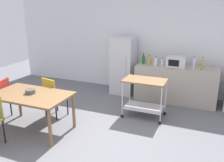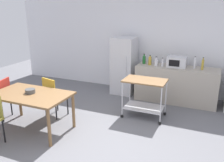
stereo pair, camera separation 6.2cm
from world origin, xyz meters
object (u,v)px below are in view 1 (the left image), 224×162
(bottle_sesame_oil, at_px, (194,63))
(dining_table, at_px, (31,98))
(chair_mustard, at_px, (53,94))
(bottle_olive_oil, at_px, (162,63))
(bottle_vinegar, at_px, (202,64))
(fruit_bowl, at_px, (30,91))
(bottle_soy_sauce, at_px, (143,60))
(refrigerator, at_px, (123,66))
(kitchen_cart, at_px, (145,92))
(chair_red, at_px, (0,96))
(microwave, at_px, (176,62))
(bottle_wine, at_px, (156,62))
(bottle_soda, at_px, (149,61))

(bottle_sesame_oil, bearing_deg, dining_table, -135.89)
(chair_mustard, distance_m, bottle_olive_oil, 2.75)
(bottle_vinegar, bearing_deg, fruit_bowl, -138.73)
(chair_mustard, bearing_deg, dining_table, 100.95)
(bottle_soy_sauce, xyz_separation_m, bottle_olive_oil, (0.51, -0.10, -0.02))
(refrigerator, distance_m, bottle_soy_sauce, 0.63)
(refrigerator, height_order, kitchen_cart, refrigerator)
(dining_table, bearing_deg, chair_mustard, 88.31)
(bottle_soy_sauce, height_order, bottle_olive_oil, bottle_soy_sauce)
(dining_table, xyz_separation_m, fruit_bowl, (-0.03, 0.03, 0.12))
(chair_red, bearing_deg, dining_table, 67.68)
(dining_table, relative_size, refrigerator, 0.97)
(chair_red, relative_size, microwave, 1.93)
(dining_table, height_order, bottle_wine, bottle_wine)
(chair_red, distance_m, bottle_vinegar, 4.61)
(dining_table, relative_size, chair_red, 1.69)
(dining_table, height_order, kitchen_cart, kitchen_cart)
(fruit_bowl, bearing_deg, dining_table, -41.47)
(microwave, relative_size, fruit_bowl, 2.40)
(bottle_soy_sauce, bearing_deg, bottle_soda, -22.93)
(microwave, bearing_deg, bottle_olive_oil, -168.02)
(chair_mustard, bearing_deg, bottle_soy_sauce, -113.19)
(dining_table, relative_size, chair_mustard, 1.69)
(refrigerator, bearing_deg, bottle_soy_sauce, -5.63)
(chair_mustard, distance_m, fruit_bowl, 0.70)
(chair_red, bearing_deg, bottle_wine, 116.84)
(bottle_soy_sauce, relative_size, bottle_sesame_oil, 0.86)
(refrigerator, bearing_deg, bottle_wine, -10.80)
(dining_table, distance_m, refrigerator, 2.86)
(bottle_soy_sauce, bearing_deg, dining_table, -118.72)
(dining_table, bearing_deg, bottle_soy_sauce, 61.28)
(bottle_soda, height_order, bottle_vinegar, bottle_vinegar)
(bottle_sesame_oil, distance_m, fruit_bowl, 3.80)
(bottle_wine, bearing_deg, bottle_sesame_oil, 6.06)
(bottle_sesame_oil, bearing_deg, bottle_vinegar, -11.19)
(chair_red, distance_m, kitchen_cart, 3.09)
(microwave, height_order, bottle_vinegar, bottle_vinegar)
(chair_red, xyz_separation_m, kitchen_cart, (2.81, 1.29, 0.05))
(kitchen_cart, distance_m, bottle_wine, 1.19)
(refrigerator, bearing_deg, kitchen_cart, -53.16)
(bottle_soy_sauce, bearing_deg, chair_red, -133.77)
(bottle_soda, bearing_deg, bottle_sesame_oil, 2.70)
(kitchen_cart, relative_size, bottle_sesame_oil, 3.05)
(kitchen_cart, relative_size, fruit_bowl, 4.74)
(chair_red, distance_m, microwave, 4.14)
(refrigerator, distance_m, kitchen_cart, 1.63)
(bottle_soda, xyz_separation_m, bottle_sesame_oil, (1.09, 0.05, 0.01))
(dining_table, relative_size, bottle_wine, 6.33)
(bottle_soy_sauce, bearing_deg, microwave, -2.19)
(bottle_wine, relative_size, fruit_bowl, 1.23)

